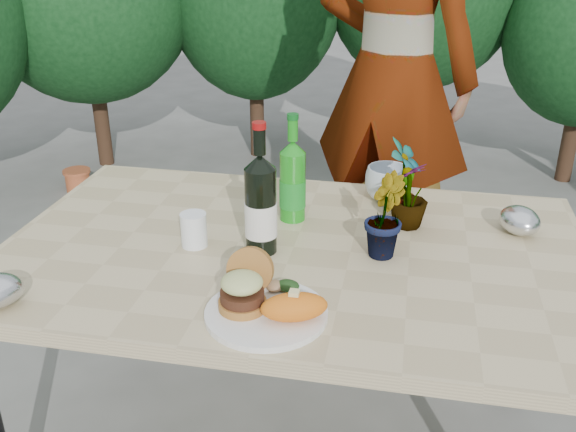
% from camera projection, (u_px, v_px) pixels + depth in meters
% --- Properties ---
extents(patio_table, '(1.60, 1.00, 0.75)m').
position_uv_depth(patio_table, '(294.00, 265.00, 1.78)').
color(patio_table, tan).
rests_on(patio_table, ground).
extents(shrub_hedge, '(6.88, 5.03, 2.08)m').
position_uv_depth(shrub_hedge, '(318.00, 19.00, 3.14)').
color(shrub_hedge, '#382316').
rests_on(shrub_hedge, ground).
extents(dinner_plate, '(0.28, 0.28, 0.01)m').
position_uv_depth(dinner_plate, '(266.00, 313.00, 1.45)').
color(dinner_plate, white).
rests_on(dinner_plate, patio_table).
extents(burger_stack, '(0.11, 0.16, 0.11)m').
position_uv_depth(burger_stack, '(244.00, 286.00, 1.45)').
color(burger_stack, '#B7722D').
rests_on(burger_stack, dinner_plate).
extents(sweet_potato, '(0.17, 0.12, 0.06)m').
position_uv_depth(sweet_potato, '(294.00, 307.00, 1.40)').
color(sweet_potato, orange).
rests_on(sweet_potato, dinner_plate).
extents(grilled_veg, '(0.08, 0.05, 0.03)m').
position_uv_depth(grilled_veg, '(282.00, 286.00, 1.52)').
color(grilled_veg, olive).
rests_on(grilled_veg, dinner_plate).
extents(wine_bottle, '(0.09, 0.09, 0.36)m').
position_uv_depth(wine_bottle, '(261.00, 206.00, 1.68)').
color(wine_bottle, black).
rests_on(wine_bottle, patio_table).
extents(sparkling_water, '(0.08, 0.08, 0.32)m').
position_uv_depth(sparkling_water, '(293.00, 182.00, 1.88)').
color(sparkling_water, '#198B19').
rests_on(sparkling_water, patio_table).
extents(plastic_cup, '(0.07, 0.07, 0.09)m').
position_uv_depth(plastic_cup, '(194.00, 230.00, 1.75)').
color(plastic_cup, white).
rests_on(plastic_cup, patio_table).
extents(seedling_left, '(0.13, 0.15, 0.24)m').
position_uv_depth(seedling_left, '(403.00, 179.00, 1.88)').
color(seedling_left, '#29541D').
rests_on(seedling_left, patio_table).
extents(seedling_mid, '(0.11, 0.13, 0.22)m').
position_uv_depth(seedling_mid, '(383.00, 215.00, 1.68)').
color(seedling_mid, '#276121').
rests_on(seedling_mid, patio_table).
extents(seedling_right, '(0.15, 0.15, 0.20)m').
position_uv_depth(seedling_right, '(409.00, 195.00, 1.84)').
color(seedling_right, '#24531C').
rests_on(seedling_right, patio_table).
extents(blue_bowl, '(0.17, 0.17, 0.11)m').
position_uv_depth(blue_bowl, '(387.00, 184.00, 2.03)').
color(blue_bowl, silver).
rests_on(blue_bowl, patio_table).
extents(foil_packet_right, '(0.15, 0.16, 0.08)m').
position_uv_depth(foil_packet_right, '(520.00, 220.00, 1.82)').
color(foil_packet_right, silver).
rests_on(foil_packet_right, patio_table).
extents(person, '(0.84, 0.70, 1.96)m').
position_uv_depth(person, '(393.00, 76.00, 2.64)').
color(person, '#A16E50').
rests_on(person, ground).
extents(terracotta_pot, '(0.17, 0.17, 0.14)m').
position_uv_depth(terracotta_pot, '(78.00, 180.00, 4.05)').
color(terracotta_pot, '#B7562F').
rests_on(terracotta_pot, ground).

